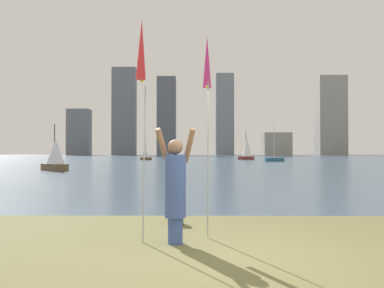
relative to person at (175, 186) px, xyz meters
The scene contains 15 objects.
ground 50.16m from the person, 88.86° to the left, with size 120.00×138.00×0.12m.
person is the anchor object (origin of this frame).
kite_flag_left 2.19m from the person, 166.44° to the right, with size 0.16×0.67×3.65m.
kite_flag_right 2.24m from the person, 50.06° to the left, with size 0.16×0.81×3.58m.
bag 1.77m from the person, 92.35° to the left, with size 0.29×0.22×0.28m.
sailboat_0 23.91m from the person, 114.49° to the left, with size 2.49×2.49×3.42m.
sailboat_4 45.47m from the person, 76.42° to the left, with size 2.51×0.96×4.82m.
sailboat_5 53.89m from the person, 81.12° to the left, with size 2.39×2.27×4.50m.
sailboat_7 51.82m from the person, 97.93° to the left, with size 1.81×1.25×4.09m.
skyline_tower_0 109.41m from the person, 107.65° to the left, with size 6.36×4.08×13.21m.
skyline_tower_1 106.45m from the person, 100.94° to the left, with size 6.75×3.06×25.12m.
skyline_tower_2 103.29m from the person, 94.34° to the left, with size 5.21×4.81×22.05m.
skyline_tower_3 107.57m from the person, 85.26° to the left, with size 5.16×7.32×23.48m.
skyline_tower_4 107.35m from the person, 77.23° to the left, with size 7.83×5.94×6.43m.
skyline_tower_5 110.57m from the person, 69.37° to the left, with size 7.74×5.54×22.33m.
Camera 1 is at (-0.67, -5.46, 1.52)m, focal length 36.02 mm.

